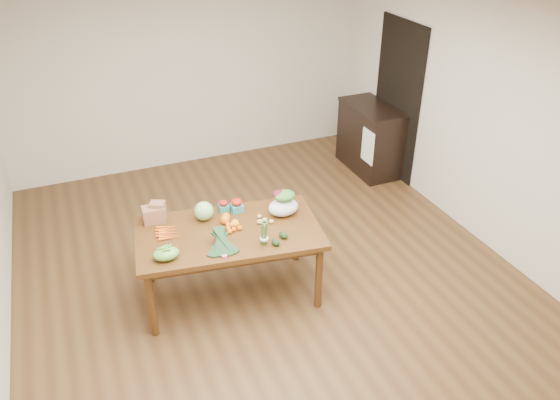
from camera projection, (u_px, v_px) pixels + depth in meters
name	position (u px, v px, depth m)	size (l,w,h in m)	color
floor	(269.00, 277.00, 5.71)	(6.00, 6.00, 0.00)	brown
ceiling	(266.00, 9.00, 4.34)	(5.00, 6.00, 0.02)	white
room_walls	(268.00, 161.00, 5.03)	(5.02, 6.02, 2.70)	beige
dining_table	(230.00, 263.00, 5.30)	(1.71, 0.95, 0.75)	#513013
doorway_dark	(397.00, 100.00, 7.27)	(0.02, 1.00, 2.10)	black
cabinet	(370.00, 138.00, 7.62)	(0.52, 1.02, 0.94)	black
dish_towel	(368.00, 146.00, 7.20)	(0.02, 0.28, 0.45)	white
paper_bag	(153.00, 213.00, 5.20)	(0.27, 0.23, 0.19)	brown
cabbage	(204.00, 211.00, 5.24)	(0.19, 0.19, 0.19)	#8FC471
strawberry_basket_a	(224.00, 206.00, 5.40)	(0.10, 0.10, 0.09)	red
strawberry_basket_b	(237.00, 206.00, 5.39)	(0.12, 0.12, 0.11)	red
orange_a	(225.00, 220.00, 5.19)	(0.09, 0.09, 0.09)	#F35E0E
orange_b	(226.00, 217.00, 5.25)	(0.08, 0.08, 0.08)	orange
orange_c	(235.00, 223.00, 5.15)	(0.08, 0.08, 0.08)	#FEA60F
mandarin_cluster	(231.00, 226.00, 5.11)	(0.18, 0.18, 0.08)	#EF5B0E
carrots	(168.00, 232.00, 5.06)	(0.22, 0.24, 0.03)	#D85312
snap_pea_bag	(166.00, 254.00, 4.71)	(0.23, 0.17, 0.10)	#63B83E
kale_bunch	(222.00, 243.00, 4.80)	(0.32, 0.40, 0.16)	black
asparagus_bundle	(264.00, 233.00, 4.86)	(0.08, 0.08, 0.25)	#51883E
potato_a	(260.00, 222.00, 5.20)	(0.06, 0.05, 0.05)	tan
potato_b	(264.00, 226.00, 5.13)	(0.06, 0.05, 0.05)	#DCCC7F
potato_c	(265.00, 220.00, 5.23)	(0.05, 0.05, 0.04)	tan
potato_d	(259.00, 216.00, 5.29)	(0.05, 0.04, 0.04)	tan
potato_e	(271.00, 222.00, 5.21)	(0.05, 0.04, 0.04)	tan
avocado_a	(276.00, 242.00, 4.90)	(0.06, 0.09, 0.06)	black
avocado_b	(283.00, 235.00, 4.99)	(0.07, 0.10, 0.07)	black
salad_bag	(283.00, 204.00, 5.30)	(0.30, 0.23, 0.23)	silver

